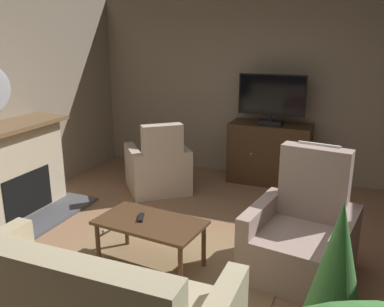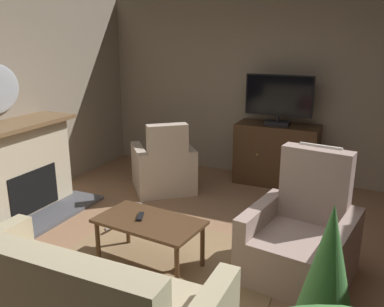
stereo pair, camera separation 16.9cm
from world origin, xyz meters
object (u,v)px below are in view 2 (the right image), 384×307
tv_cabinet (276,156)px  potted_plant_on_hearth_side (326,286)px  television (279,99)px  tv_remote (140,216)px  fireplace (20,171)px  cat (130,215)px  armchair_facing_sofa (164,168)px  armchair_in_far_corner (301,240)px  coffee_table (149,226)px

tv_cabinet → potted_plant_on_hearth_side: 3.64m
television → tv_remote: television is taller
fireplace → tv_cabinet: 3.53m
tv_remote → cat: 1.02m
tv_remote → potted_plant_on_hearth_side: bearing=-134.4°
potted_plant_on_hearth_side → armchair_facing_sofa: bearing=134.9°
television → potted_plant_on_hearth_side: size_ratio=0.78×
tv_cabinet → armchair_in_far_corner: bearing=-71.0°
potted_plant_on_hearth_side → cat: (-2.39, 1.43, -0.59)m
tv_cabinet → tv_remote: (-0.66, -2.74, 0.06)m
tv_remote → potted_plant_on_hearth_side: potted_plant_on_hearth_side is taller
coffee_table → cat: coffee_table is taller
tv_cabinet → cat: 2.41m
coffee_table → cat: bearing=133.9°
armchair_facing_sofa → potted_plant_on_hearth_side: potted_plant_on_hearth_side is taller
potted_plant_on_hearth_side → tv_cabinet: bearing=108.1°
fireplace → potted_plant_on_hearth_side: size_ratio=1.26×
fireplace → cat: 1.48m
fireplace → television: bearing=41.1°
tv_cabinet → coffee_table: tv_cabinet is taller
fireplace → coffee_table: 2.12m
armchair_facing_sofa → armchair_in_far_corner: armchair_in_far_corner is taller
fireplace → tv_remote: bearing=-11.3°
tv_cabinet → television: television is taller
armchair_in_far_corner → tv_remote: bearing=-162.9°
fireplace → coffee_table: fireplace is taller
fireplace → cat: (1.37, 0.33, -0.46)m
tv_cabinet → fireplace: bearing=-138.3°
armchair_facing_sofa → cat: armchair_facing_sofa is taller
coffee_table → armchair_facing_sofa: (-0.83, 1.82, -0.09)m
television → cat: (-1.26, -1.97, -1.20)m
coffee_table → tv_remote: (-0.11, 0.02, 0.07)m
fireplace → tv_remote: fireplace is taller
tv_remote → armchair_in_far_corner: armchair_in_far_corner is taller
potted_plant_on_hearth_side → tv_remote: bearing=158.2°
tv_cabinet → cat: size_ratio=1.79×
coffee_table → cat: (-0.71, 0.73, -0.33)m
tv_remote → coffee_table: bearing=-121.1°
fireplace → television: (2.63, 2.29, 0.74)m
tv_cabinet → coffee_table: 2.81m
fireplace → tv_remote: (1.97, -0.39, -0.06)m
tv_remote → armchair_in_far_corner: size_ratio=0.14×
tv_remote → cat: size_ratio=0.26×
tv_cabinet → armchair_facing_sofa: (-1.39, -0.93, -0.10)m
fireplace → potted_plant_on_hearth_side: bearing=-16.4°
coffee_table → armchair_facing_sofa: armchair_facing_sofa is taller
tv_cabinet → potted_plant_on_hearth_side: potted_plant_on_hearth_side is taller
television → coffee_table: 2.89m
tv_cabinet → potted_plant_on_hearth_side: (1.13, -3.45, 0.25)m
cat → coffee_table: bearing=-46.1°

